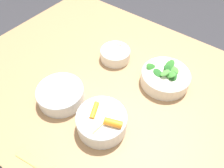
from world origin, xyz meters
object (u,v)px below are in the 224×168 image
at_px(bowl_carrots, 102,121).
at_px(bowl_greens, 165,77).
at_px(bowl_beans_hotdog, 61,95).
at_px(bowl_cookies, 115,54).

relative_size(bowl_carrots, bowl_greens, 0.89).
distance_m(bowl_carrots, bowl_greens, 0.30).
height_order(bowl_greens, bowl_beans_hotdog, bowl_greens).
xyz_separation_m(bowl_greens, bowl_cookies, (0.23, 0.01, -0.00)).
xyz_separation_m(bowl_carrots, bowl_cookies, (0.16, -0.28, -0.01)).
xyz_separation_m(bowl_beans_hotdog, bowl_cookies, (-0.02, -0.28, -0.00)).
distance_m(bowl_beans_hotdog, bowl_cookies, 0.28).
height_order(bowl_beans_hotdog, bowl_cookies, bowl_beans_hotdog).
bearing_deg(bowl_cookies, bowl_carrots, 119.31).
height_order(bowl_greens, bowl_cookies, bowl_greens).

